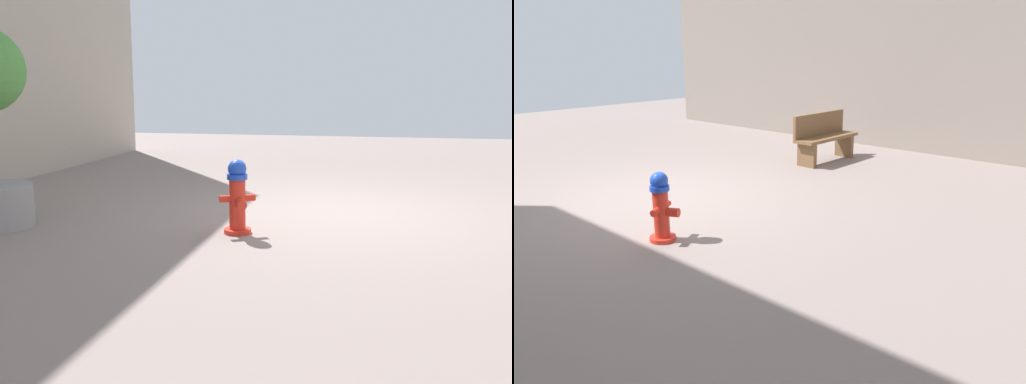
{
  "view_description": "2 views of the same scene",
  "coord_description": "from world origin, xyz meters",
  "views": [
    {
      "loc": [
        -0.47,
        7.3,
        1.61
      ],
      "look_at": [
        0.67,
        2.03,
        0.61
      ],
      "focal_mm": 39.8,
      "sensor_mm": 36.0,
      "label": 1
    },
    {
      "loc": [
        4.19,
        5.72,
        2.17
      ],
      "look_at": [
        0.23,
        2.3,
        0.6
      ],
      "focal_mm": 33.69,
      "sensor_mm": 36.0,
      "label": 2
    }
  ],
  "objects": [
    {
      "name": "ground_plane",
      "position": [
        0.0,
        0.0,
        0.0
      ],
      "size": [
        23.4,
        23.4,
        0.0
      ],
      "primitive_type": "plane",
      "color": "gray"
    },
    {
      "name": "bench_near",
      "position": [
        -3.64,
        0.37,
        0.49
      ],
      "size": [
        1.58,
        0.48,
        0.95
      ],
      "color": "brown",
      "rests_on": "ground_plane"
    },
    {
      "name": "fire_hydrant",
      "position": [
        1.03,
        1.33,
        0.41
      ],
      "size": [
        0.39,
        0.37,
        0.83
      ],
      "color": "red",
      "rests_on": "ground_plane"
    }
  ]
}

